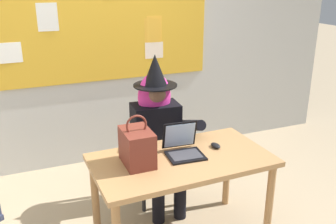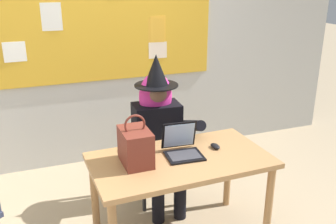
% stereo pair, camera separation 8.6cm
% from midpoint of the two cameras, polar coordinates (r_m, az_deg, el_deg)
% --- Properties ---
extents(wall_back_bulletin, '(5.86, 1.89, 2.68)m').
position_cam_midpoint_polar(wall_back_bulletin, '(4.21, -8.81, 10.27)').
color(wall_back_bulletin, '#B2B2AD').
rests_on(wall_back_bulletin, ground).
extents(desk_main, '(1.36, 0.77, 0.74)m').
position_cam_midpoint_polar(desk_main, '(2.93, 2.74, -8.56)').
color(desk_main, '#A37547').
rests_on(desk_main, ground).
extents(chair_at_desk, '(0.46, 0.46, 0.88)m').
position_cam_midpoint_polar(chair_at_desk, '(3.62, -1.16, -5.46)').
color(chair_at_desk, black).
rests_on(chair_at_desk, ground).
extents(person_costumed, '(0.61, 0.67, 1.40)m').
position_cam_midpoint_polar(person_costumed, '(3.40, -0.70, -2.02)').
color(person_costumed, black).
rests_on(person_costumed, ground).
extents(laptop, '(0.29, 0.30, 0.24)m').
position_cam_midpoint_polar(laptop, '(2.93, 2.99, -5.35)').
color(laptop, black).
rests_on(laptop, desk_main).
extents(computer_mouse, '(0.07, 0.11, 0.03)m').
position_cam_midpoint_polar(computer_mouse, '(3.06, 7.89, -5.09)').
color(computer_mouse, black).
rests_on(computer_mouse, desk_main).
extents(handbag, '(0.20, 0.30, 0.38)m').
position_cam_midpoint_polar(handbag, '(2.76, -3.99, -5.14)').
color(handbag, maroon).
rests_on(handbag, desk_main).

